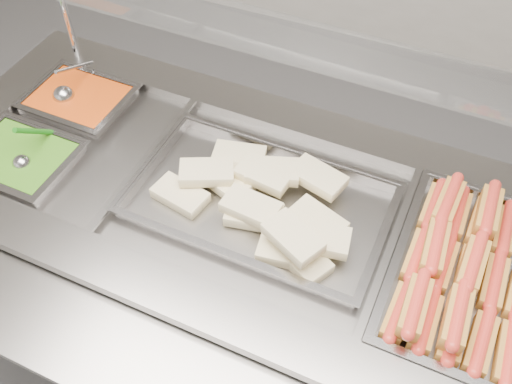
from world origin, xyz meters
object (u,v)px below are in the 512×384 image
at_px(steam_counter, 242,279).
at_px(serving_spoon, 25,158).
at_px(ladle, 65,94).
at_px(pan_hotdogs, 464,281).
at_px(sneeze_guard, 274,36).
at_px(pan_wraps, 259,205).

height_order(steam_counter, serving_spoon, serving_spoon).
bearing_deg(ladle, pan_hotdogs, -7.32).
relative_size(sneeze_guard, ladle, 8.30).
xyz_separation_m(pan_hotdogs, serving_spoon, (-1.21, -0.11, 0.05)).
bearing_deg(pan_hotdogs, serving_spoon, -174.73).
distance_m(pan_hotdogs, ladle, 1.28).
height_order(sneeze_guard, serving_spoon, sneeze_guard).
bearing_deg(steam_counter, pan_hotdogs, -1.62).
distance_m(steam_counter, sneeze_guard, 0.82).
relative_size(sneeze_guard, serving_spoon, 9.62).
height_order(sneeze_guard, ladle, sneeze_guard).
xyz_separation_m(sneeze_guard, pan_wraps, (0.05, -0.21, -0.38)).
distance_m(pan_hotdogs, serving_spoon, 1.21).
xyz_separation_m(sneeze_guard, pan_hotdogs, (0.60, -0.23, -0.39)).
distance_m(steam_counter, ladle, 0.81).
height_order(steam_counter, pan_wraps, pan_wraps).
distance_m(steam_counter, pan_wraps, 0.42).
distance_m(pan_wraps, serving_spoon, 0.67).
bearing_deg(sneeze_guard, serving_spoon, -150.69).
distance_m(sneeze_guard, pan_hotdogs, 0.75).
relative_size(steam_counter, serving_spoon, 11.04).
height_order(pan_hotdogs, ladle, ladle).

